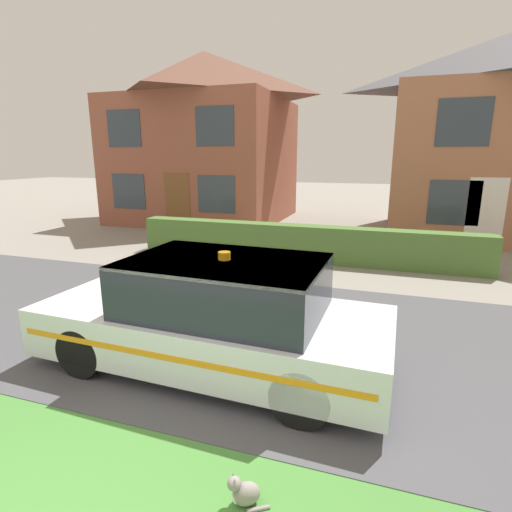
% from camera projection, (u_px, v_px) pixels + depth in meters
% --- Properties ---
extents(road_strip, '(28.00, 5.06, 0.01)m').
position_uv_depth(road_strip, '(243.00, 330.00, 6.32)').
color(road_strip, '#4C4C51').
rests_on(road_strip, ground).
extents(garden_hedge, '(9.03, 0.53, 0.95)m').
position_uv_depth(garden_hedge, '(302.00, 243.00, 10.41)').
color(garden_hedge, '#4C7233').
rests_on(garden_hedge, ground).
extents(police_car, '(4.54, 1.94, 1.54)m').
position_uv_depth(police_car, '(216.00, 316.00, 5.08)').
color(police_car, black).
rests_on(police_car, road_strip).
extents(cat, '(0.33, 0.25, 0.29)m').
position_uv_depth(cat, '(244.00, 492.00, 3.14)').
color(cat, gray).
rests_on(cat, ground).
extents(house_left, '(6.87, 6.48, 6.79)m').
position_uv_depth(house_left, '(206.00, 137.00, 16.85)').
color(house_left, '#93513D').
rests_on(house_left, ground).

